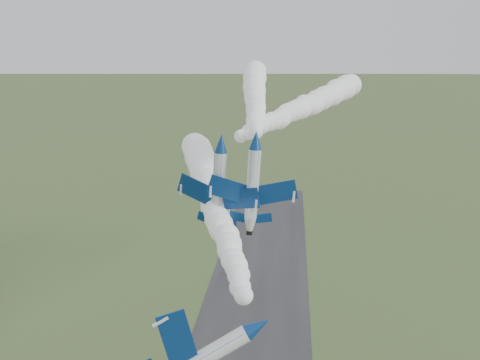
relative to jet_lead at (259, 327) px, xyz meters
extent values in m
cylinder|color=white|center=(-0.07, 0.09, -0.02)|extent=(4.31, 8.44, 1.98)
cone|color=white|center=(-1.53, 4.86, -0.02)|extent=(2.41, 2.27, 1.98)
cylinder|color=black|center=(-1.82, 5.80, -0.02)|extent=(1.13, 0.86, 1.00)
ellipsoid|color=black|center=(1.02, -1.79, 0.23)|extent=(2.09, 3.08, 1.32)
cube|color=navy|center=(-1.73, 0.40, 2.51)|extent=(2.80, 2.89, 4.05)
cube|color=navy|center=(0.88, 1.20, -2.69)|extent=(2.80, 2.89, 4.05)
cube|color=navy|center=(-1.97, 3.81, 1.37)|extent=(1.27, 1.32, 1.78)
cube|color=navy|center=(-0.58, 4.23, -1.41)|extent=(1.27, 1.32, 1.78)
cube|color=navy|center=(-0.13, 4.12, 0.57)|extent=(2.34, 2.07, 1.10)
cylinder|color=white|center=(-6.28, 24.67, 10.59)|extent=(4.50, 9.00, 1.71)
cone|color=navy|center=(-8.10, 19.34, 10.59)|extent=(2.37, 2.77, 1.71)
cone|color=white|center=(-4.53, 29.80, 10.59)|extent=(2.23, 2.36, 1.71)
cylinder|color=black|center=(-4.18, 30.81, 10.59)|extent=(1.02, 0.88, 0.86)
ellipsoid|color=black|center=(-6.98, 22.48, 11.18)|extent=(2.07, 3.27, 1.14)
cube|color=navy|center=(-9.03, 26.51, 10.66)|extent=(5.45, 4.00, 0.50)
cube|color=navy|center=(-3.00, 24.45, 10.20)|extent=(5.45, 4.00, 0.50)
cube|color=navy|center=(-6.44, 29.44, 10.71)|extent=(2.39, 1.80, 0.26)
cube|color=navy|center=(-3.23, 28.35, 10.46)|extent=(2.39, 1.80, 0.26)
cube|color=navy|center=(-4.82, 28.62, 11.97)|extent=(0.83, 1.71, 2.34)
cylinder|color=white|center=(-1.98, 24.01, 11.17)|extent=(2.40, 8.77, 1.64)
cone|color=navy|center=(-1.49, 18.57, 11.17)|extent=(1.83, 2.40, 1.64)
cone|color=white|center=(-2.45, 29.24, 11.17)|extent=(1.80, 1.99, 1.64)
cylinder|color=black|center=(-2.54, 30.27, 11.17)|extent=(0.88, 0.69, 0.83)
ellipsoid|color=black|center=(-1.75, 21.79, 11.75)|extent=(1.35, 3.05, 1.09)
cube|color=navy|center=(-5.14, 24.55, 11.20)|extent=(4.94, 2.89, 0.43)
cube|color=navy|center=(1.01, 25.10, 10.83)|extent=(4.94, 2.89, 0.43)
cube|color=navy|center=(-4.01, 28.17, 11.27)|extent=(2.16, 1.31, 0.23)
cube|color=navy|center=(-0.73, 28.47, 11.07)|extent=(2.16, 1.31, 0.23)
cube|color=navy|center=(-2.26, 28.08, 12.51)|extent=(0.41, 1.67, 2.27)
camera|label=1|loc=(2.31, -39.37, 22.62)|focal=40.00mm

